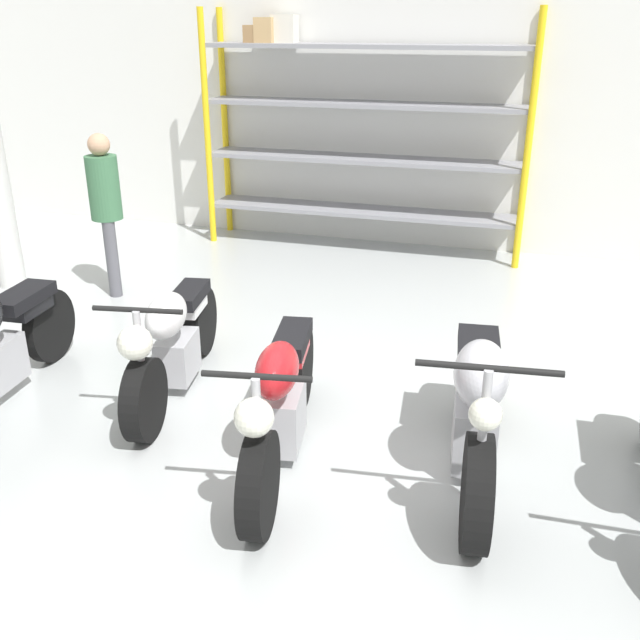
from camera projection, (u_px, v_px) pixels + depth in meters
name	position (u px, v px, depth m)	size (l,w,h in m)	color
ground_plane	(304.00, 431.00, 5.10)	(30.00, 30.00, 0.00)	#B2B7B7
back_wall	(423.00, 101.00, 8.65)	(30.00, 0.08, 3.60)	white
shelving_rack	(354.00, 122.00, 8.63)	(3.96, 0.63, 2.85)	yellow
motorcycle_white	(173.00, 341.00, 5.48)	(0.64, 1.98, 0.96)	black
motorcycle_red	(281.00, 400.00, 4.62)	(0.65, 2.12, 0.99)	black
motorcycle_silver	(477.00, 409.00, 4.45)	(0.75, 2.02, 1.09)	black
person_browsing	(106.00, 202.00, 7.28)	(0.44, 0.44, 1.68)	#595960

